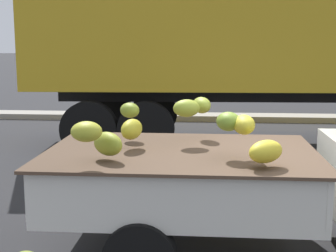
% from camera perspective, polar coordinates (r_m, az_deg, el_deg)
% --- Properties ---
extents(curb_strip, '(80.00, 0.80, 0.16)m').
position_cam_1_polar(curb_strip, '(13.95, 8.87, 0.99)').
color(curb_strip, gray).
rests_on(curb_strip, ground).
extents(semi_trailer, '(12.09, 3.05, 3.95)m').
position_cam_1_polar(semi_trailer, '(10.58, 17.76, 11.33)').
color(semi_trailer, gold).
rests_on(semi_trailer, ground).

